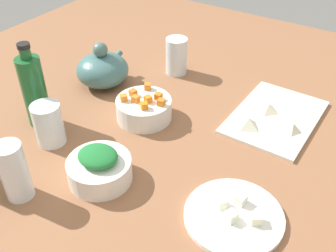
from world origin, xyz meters
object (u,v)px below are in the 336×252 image
at_px(cutting_board, 275,117).
at_px(bottle_0, 34,90).
at_px(plate_tofu, 234,216).
at_px(teapot, 103,69).
at_px(bowl_greens, 100,170).
at_px(drinking_glass_1, 14,172).
at_px(bowl_carrots, 144,109).
at_px(drinking_glass_0, 176,56).
at_px(drinking_glass_2, 49,124).

relative_size(cutting_board, bottle_0, 1.31).
distance_m(plate_tofu, teapot, 0.65).
distance_m(bowl_greens, drinking_glass_1, 0.18).
bearing_deg(drinking_glass_1, bowl_carrots, -8.89).
distance_m(bottle_0, drinking_glass_1, 0.28).
bearing_deg(bowl_greens, bottle_0, 74.14).
bearing_deg(plate_tofu, bowl_greens, 101.28).
bearing_deg(drinking_glass_0, teapot, 140.74).
bearing_deg(plate_tofu, drinking_glass_2, 92.90).
xyz_separation_m(bowl_carrots, drinking_glass_1, (-0.39, 0.06, 0.04)).
distance_m(cutting_board, bowl_carrots, 0.37).
xyz_separation_m(bowl_greens, drinking_glass_1, (-0.14, 0.12, 0.04)).
xyz_separation_m(cutting_board, drinking_glass_0, (0.07, 0.38, 0.06)).
xyz_separation_m(plate_tofu, drinking_glass_0, (0.46, 0.43, 0.05)).
distance_m(bowl_carrots, drinking_glass_1, 0.40).
xyz_separation_m(bottle_0, drinking_glass_1, (-0.22, -0.17, -0.03)).
height_order(bottle_0, drinking_glass_0, bottle_0).
xyz_separation_m(plate_tofu, bottle_0, (0.02, 0.60, 0.10)).
xyz_separation_m(cutting_board, plate_tofu, (-0.39, -0.05, 0.00)).
relative_size(plate_tofu, bowl_greens, 1.42).
height_order(bowl_carrots, bottle_0, bottle_0).
bearing_deg(bowl_greens, bowl_carrots, 12.56).
bearing_deg(bowl_greens, teapot, 39.26).
height_order(drinking_glass_0, drinking_glass_2, drinking_glass_0).
distance_m(teapot, drinking_glass_2, 0.31).
xyz_separation_m(drinking_glass_1, drinking_glass_2, (0.17, 0.08, -0.01)).
xyz_separation_m(cutting_board, drinking_glass_1, (-0.59, 0.38, 0.07)).
distance_m(teapot, drinking_glass_1, 0.50).
distance_m(plate_tofu, bottle_0, 0.61).
relative_size(cutting_board, plate_tofu, 1.47).
bearing_deg(teapot, bottle_0, 176.97).
relative_size(cutting_board, bowl_carrots, 2.00).
bearing_deg(bowl_carrots, cutting_board, -57.76).
bearing_deg(drinking_glass_2, cutting_board, -47.64).
relative_size(bowl_greens, teapot, 0.84).
height_order(cutting_board, drinking_glass_1, drinking_glass_1).
bearing_deg(drinking_glass_2, bowl_carrots, -33.09).
distance_m(bowl_carrots, teapot, 0.23).
height_order(cutting_board, drinking_glass_0, drinking_glass_0).
height_order(drinking_glass_0, drinking_glass_1, drinking_glass_1).
relative_size(bottle_0, drinking_glass_0, 1.96).
height_order(plate_tofu, drinking_glass_2, drinking_glass_2).
distance_m(cutting_board, teapot, 0.55).
height_order(bowl_carrots, drinking_glass_0, drinking_glass_0).
bearing_deg(cutting_board, teapot, 102.37).
relative_size(bowl_carrots, drinking_glass_0, 1.28).
bearing_deg(bowl_carrots, drinking_glass_2, 146.91).
bearing_deg(teapot, cutting_board, -77.63).
distance_m(bowl_carrots, drinking_glass_2, 0.26).
bearing_deg(drinking_glass_0, bottle_0, 159.16).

